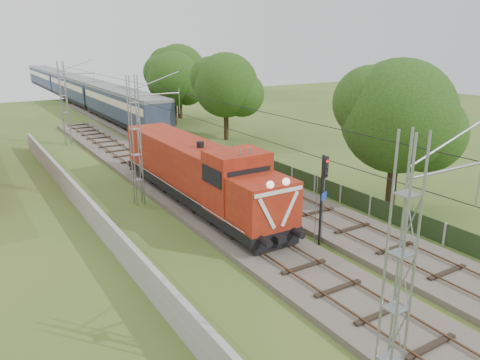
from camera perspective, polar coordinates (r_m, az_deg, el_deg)
ground at (r=21.87m, az=6.63°, el=-10.62°), size 140.00×140.00×0.00m
track_main at (r=27.11m, az=-2.52°, el=-4.48°), size 4.20×70.00×0.45m
track_side at (r=40.31m, az=-5.33°, el=2.66°), size 4.20×80.00×0.45m
catenary at (r=29.26m, az=-12.51°, el=4.65°), size 3.31×70.00×8.00m
boundary_wall at (r=29.22m, az=-18.67°, el=-2.60°), size 0.25×40.00×1.50m
fence at (r=28.73m, az=15.62°, el=-2.97°), size 0.12×32.00×1.20m
locomotive at (r=28.73m, az=-5.21°, el=1.04°), size 3.00×17.12×4.35m
coach_rake at (r=80.24m, az=-19.43°, el=10.65°), size 3.16×70.38×3.65m
signal_post at (r=23.12m, az=10.13°, el=-0.57°), size 0.50×0.40×4.69m
tree_a at (r=28.84m, az=18.85°, el=7.21°), size 6.98×6.65×9.05m
tree_b at (r=47.71m, az=-1.64°, el=11.40°), size 6.77×6.45×8.77m
tree_c at (r=56.92m, az=-8.03°, el=12.06°), size 6.68×6.36×8.65m
tree_d at (r=61.62m, az=-7.40°, el=12.88°), size 7.25×6.91×9.40m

